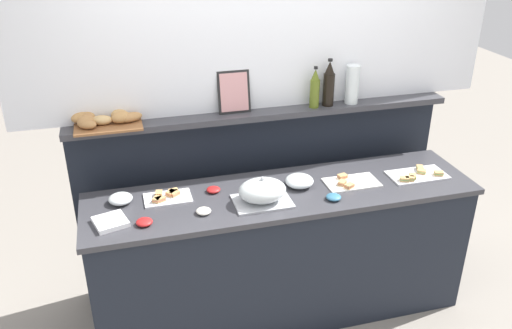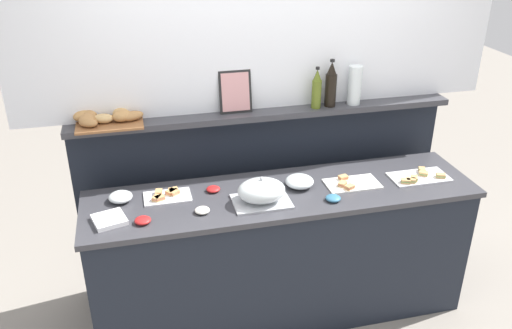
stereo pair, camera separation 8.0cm
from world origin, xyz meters
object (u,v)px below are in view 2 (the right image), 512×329
napkin_stack (109,220)px  water_carafe (355,85)px  serving_cloche (261,192)px  condiment_bowl_cream (202,210)px  sandwich_platter_rear (351,184)px  framed_picture (235,92)px  glass_bowl_large (121,197)px  condiment_bowl_dark (213,189)px  sandwich_platter_front (419,177)px  sandwich_platter_side (167,196)px  bread_basket (105,118)px  condiment_bowl_teal (333,198)px  wine_bottle_dark (331,85)px  condiment_bowl_red (143,220)px  olive_oil_bottle (317,90)px  glass_bowl_medium (299,182)px

napkin_stack → water_carafe: size_ratio=0.65×
serving_cloche → condiment_bowl_cream: 0.36m
sandwich_platter_rear → framed_picture: (-0.64, 0.46, 0.51)m
glass_bowl_large → condiment_bowl_dark: 0.56m
glass_bowl_large → sandwich_platter_rear: bearing=-5.4°
sandwich_platter_front → sandwich_platter_side: bearing=175.2°
napkin_stack → bread_basket: size_ratio=0.38×
napkin_stack → sandwich_platter_front: bearing=1.9°
condiment_bowl_teal → wine_bottle_dark: size_ratio=0.29×
condiment_bowl_teal → wine_bottle_dark: wine_bottle_dark is taller
framed_picture → water_carafe: (0.80, -0.04, -0.00)m
glass_bowl_large → condiment_bowl_dark: (0.56, -0.01, -0.01)m
serving_cloche → sandwich_platter_rear: bearing=7.4°
sandwich_platter_front → condiment_bowl_teal: 0.66m
sandwich_platter_rear → condiment_bowl_dark: 0.87m
serving_cloche → condiment_bowl_red: serving_cloche is taller
sandwich_platter_side → sandwich_platter_front: size_ratio=0.75×
sandwich_platter_front → napkin_stack: bearing=-178.1°
glass_bowl_large → wine_bottle_dark: bearing=11.5°
framed_picture → sandwich_platter_front: bearing=-23.6°
framed_picture → water_carafe: bearing=-2.7°
olive_oil_bottle → sandwich_platter_side: bearing=-164.1°
condiment_bowl_red → condiment_bowl_dark: bearing=31.0°
framed_picture → glass_bowl_medium: bearing=-51.7°
glass_bowl_medium → bread_basket: size_ratio=0.40×
napkin_stack → water_carafe: (1.64, 0.51, 0.50)m
glass_bowl_medium → napkin_stack: size_ratio=1.05×
sandwich_platter_side → water_carafe: water_carafe is taller
condiment_bowl_teal → glass_bowl_large: bearing=166.6°
condiment_bowl_red → wine_bottle_dark: (1.29, 0.56, 0.51)m
condiment_bowl_dark → napkin_stack: 0.66m
glass_bowl_large → olive_oil_bottle: size_ratio=0.51×
condiment_bowl_teal → olive_oil_bottle: olive_oil_bottle is taller
olive_oil_bottle → wine_bottle_dark: bearing=6.8°
napkin_stack → condiment_bowl_dark: bearing=18.6°
sandwich_platter_rear → condiment_bowl_teal: size_ratio=3.71×
sandwich_platter_side → condiment_bowl_teal: sandwich_platter_side is taller
serving_cloche → condiment_bowl_red: 0.70m
water_carafe → sandwich_platter_rear: bearing=-111.1°
sandwich_platter_rear → condiment_bowl_teal: 0.24m
sandwich_platter_side → framed_picture: (0.50, 0.35, 0.50)m
condiment_bowl_red → olive_oil_bottle: 1.40m
serving_cloche → sandwich_platter_front: bearing=3.0°
sandwich_platter_rear → water_carafe: water_carafe is taller
framed_picture → water_carafe: 0.80m
napkin_stack → wine_bottle_dark: size_ratio=0.54×
serving_cloche → glass_bowl_large: size_ratio=2.40×
sandwich_platter_side → glass_bowl_large: size_ratio=1.99×
condiment_bowl_teal → condiment_bowl_cream: 0.78m
glass_bowl_large → framed_picture: 0.97m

